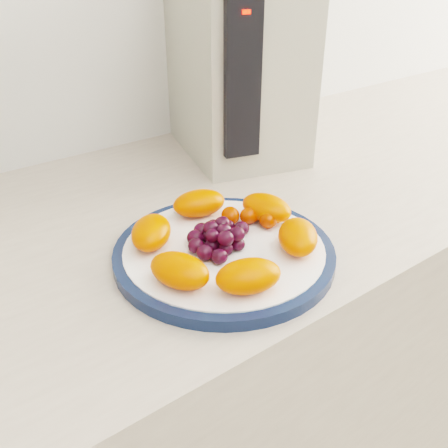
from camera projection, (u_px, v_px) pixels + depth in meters
counter at (179, 418)px, 0.96m from camera, size 3.50×0.60×0.90m
cabinet_face at (179, 429)px, 0.98m from camera, size 3.48×0.58×0.84m
plate_rim at (224, 253)px, 0.63m from camera, size 0.28×0.28×0.01m
plate_face at (224, 252)px, 0.63m from camera, size 0.25×0.25×0.02m
appliance_body at (237, 61)px, 0.88m from camera, size 0.26×0.31×0.33m
appliance_panel at (242, 78)px, 0.75m from camera, size 0.06×0.03×0.25m
appliance_led at (246, 12)px, 0.70m from camera, size 0.01×0.01×0.01m
fruit_plate at (225, 234)px, 0.62m from camera, size 0.24×0.24×0.04m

